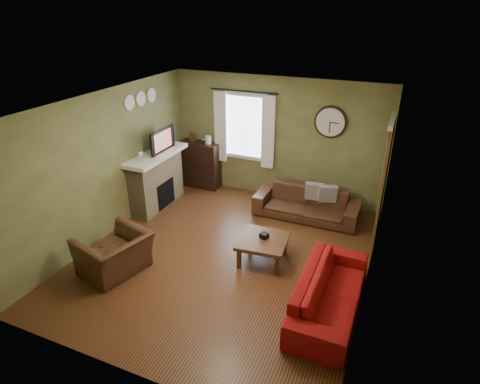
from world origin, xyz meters
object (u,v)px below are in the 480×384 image
at_px(bookshelf, 200,164).
at_px(sofa_brown, 307,203).
at_px(coffee_table, 263,250).
at_px(sofa_red, 330,292).
at_px(armchair, 115,254).

relative_size(bookshelf, sofa_brown, 0.52).
distance_m(bookshelf, coffee_table, 3.29).
distance_m(bookshelf, sofa_red, 4.72).
height_order(sofa_brown, coffee_table, sofa_brown).
height_order(bookshelf, armchair, bookshelf).
height_order(bookshelf, coffee_table, bookshelf).
height_order(bookshelf, sofa_red, bookshelf).
xyz_separation_m(sofa_brown, coffee_table, (-0.28, -1.77, -0.09)).
distance_m(bookshelf, armchair, 3.47).
bearing_deg(sofa_brown, armchair, -128.36).
distance_m(sofa_red, armchair, 3.35).
bearing_deg(coffee_table, sofa_brown, 81.08).
distance_m(sofa_brown, coffee_table, 1.79).
distance_m(sofa_brown, sofa_red, 2.70).
relative_size(bookshelf, coffee_table, 1.36).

